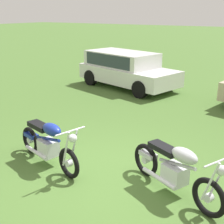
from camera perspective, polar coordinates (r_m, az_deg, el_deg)
The scene contains 4 objects.
ground_plane at distance 6.08m, azimuth -1.25°, elevation -11.49°, with size 120.00×120.00×0.00m, color #476B2D.
motorcycle_blue at distance 6.33m, azimuth -11.87°, elevation -5.72°, with size 2.02×0.84×1.02m.
motorcycle_silver at distance 5.37m, azimuth 11.73°, elevation -10.42°, with size 1.98×1.12×1.02m.
car_white at distance 12.67m, azimuth 2.41°, elevation 8.43°, with size 4.54×2.82×1.43m.
Camera 1 is at (2.91, -4.39, 3.03)m, focal length 48.92 mm.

